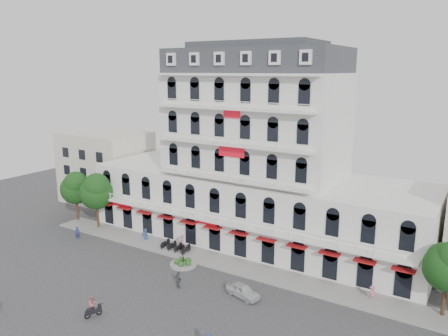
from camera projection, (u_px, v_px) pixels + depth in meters
ground at (171, 294)px, 44.60m from camera, size 120.00×120.00×0.00m
sidewalk at (219, 261)px, 52.04m from camera, size 53.00×4.00×0.16m
main_building at (255, 167)px, 57.33m from camera, size 45.00×15.00×25.80m
flank_building_west at (106, 167)px, 75.29m from camera, size 14.00×10.00×12.00m
traffic_island at (183, 263)px, 51.06m from camera, size 3.20×3.20×1.60m
parked_scooter_row at (176, 251)px, 55.16m from camera, size 4.40×1.80×1.10m
tree_west_outer at (76, 187)px, 65.04m from camera, size 4.50×4.48×7.76m
tree_west_inner at (96, 190)px, 61.98m from camera, size 4.76×4.76×8.25m
parked_car at (243, 291)px, 43.92m from camera, size 4.12×2.44×1.31m
rider_southwest at (93, 306)px, 40.22m from camera, size 0.92×1.62×2.20m
rider_center at (182, 242)px, 55.00m from camera, size 1.39×1.22×2.16m
pedestrian_left at (146, 235)px, 58.44m from camera, size 0.83×0.57×1.64m
pedestrian_mid at (178, 280)px, 45.60m from camera, size 1.18×0.78×1.87m
pedestrian_right at (372, 293)px, 43.19m from camera, size 1.15×1.08×1.56m
pedestrian_far at (77, 233)px, 58.77m from camera, size 0.77×0.74×1.78m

